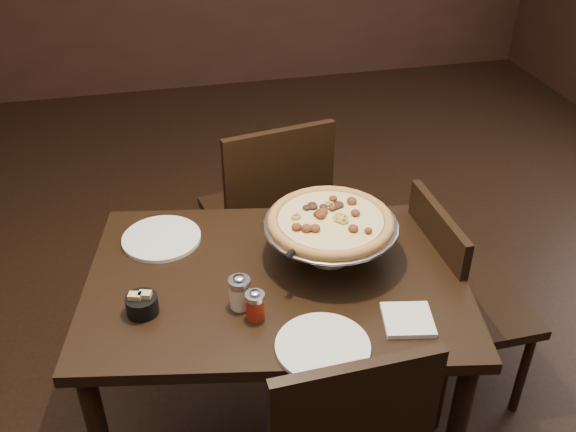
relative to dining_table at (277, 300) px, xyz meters
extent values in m
cube|color=black|center=(-0.07, 0.03, -0.67)|extent=(6.00, 7.00, 0.02)
cube|color=black|center=(0.00, 0.00, 0.08)|extent=(1.34, 1.02, 0.04)
cylinder|color=black|center=(-0.47, 0.44, -0.30)|extent=(0.06, 0.06, 0.72)
cylinder|color=black|center=(0.60, 0.24, -0.30)|extent=(0.06, 0.06, 0.72)
cylinder|color=silver|center=(0.19, 0.05, 0.10)|extent=(0.15, 0.15, 0.01)
cylinder|color=silver|center=(0.19, 0.05, 0.17)|extent=(0.03, 0.03, 0.12)
cylinder|color=silver|center=(0.19, 0.05, 0.23)|extent=(0.11, 0.11, 0.01)
cylinder|color=#A8A8AD|center=(0.19, 0.05, 0.24)|extent=(0.43, 0.43, 0.01)
torus|color=#A8A8AD|center=(0.19, 0.05, 0.24)|extent=(0.44, 0.44, 0.01)
cylinder|color=#9D602F|center=(0.19, 0.05, 0.25)|extent=(0.40, 0.40, 0.01)
torus|color=#9D602F|center=(0.19, 0.05, 0.25)|extent=(0.41, 0.41, 0.03)
cylinder|color=#DFC37A|center=(0.19, 0.05, 0.26)|extent=(0.34, 0.34, 0.01)
cylinder|color=#F4E9BE|center=(-0.14, -0.11, 0.14)|extent=(0.06, 0.06, 0.08)
cylinder|color=silver|center=(-0.14, -0.11, 0.19)|extent=(0.07, 0.07, 0.02)
ellipsoid|color=silver|center=(-0.14, -0.11, 0.21)|extent=(0.04, 0.04, 0.01)
cylinder|color=maroon|center=(-0.10, -0.18, 0.14)|extent=(0.05, 0.05, 0.07)
cylinder|color=silver|center=(-0.10, -0.18, 0.18)|extent=(0.06, 0.06, 0.02)
ellipsoid|color=silver|center=(-0.10, -0.18, 0.20)|extent=(0.03, 0.03, 0.01)
cylinder|color=black|center=(-0.42, -0.08, 0.13)|extent=(0.10, 0.10, 0.06)
cube|color=#D0B878|center=(-0.44, -0.08, 0.14)|extent=(0.04, 0.04, 0.06)
cube|color=#D0B878|center=(-0.41, -0.08, 0.14)|extent=(0.04, 0.04, 0.06)
cube|color=white|center=(0.33, -0.29, 0.11)|extent=(0.17, 0.17, 0.02)
cylinder|color=white|center=(-0.35, 0.29, 0.11)|extent=(0.27, 0.27, 0.01)
cylinder|color=white|center=(0.06, -0.34, 0.11)|extent=(0.27, 0.27, 0.01)
cone|color=silver|center=(0.05, -0.06, 0.24)|extent=(0.17, 0.17, 0.00)
cylinder|color=black|center=(0.05, -0.06, 0.25)|extent=(0.11, 0.10, 0.02)
cube|color=black|center=(0.10, 0.78, -0.19)|extent=(0.54, 0.54, 0.04)
cube|color=black|center=(0.14, 0.58, 0.09)|extent=(0.46, 0.11, 0.48)
cylinder|color=black|center=(0.25, 1.00, -0.43)|extent=(0.04, 0.04, 0.45)
cylinder|color=black|center=(-0.12, 0.93, -0.43)|extent=(0.04, 0.04, 0.45)
cylinder|color=black|center=(0.32, 0.63, -0.43)|extent=(0.04, 0.04, 0.45)
cylinder|color=black|center=(-0.05, 0.57, -0.43)|extent=(0.04, 0.04, 0.45)
cube|color=black|center=(0.07, -0.59, 0.06)|extent=(0.44, 0.05, 0.46)
cube|color=black|center=(0.76, 0.05, -0.23)|extent=(0.42, 0.42, 0.04)
cube|color=black|center=(0.57, 0.05, 0.02)|extent=(0.04, 0.42, 0.44)
cylinder|color=black|center=(0.93, -0.11, -0.46)|extent=(0.04, 0.04, 0.41)
cylinder|color=black|center=(0.93, 0.23, -0.46)|extent=(0.04, 0.04, 0.41)
cylinder|color=black|center=(0.60, -0.12, -0.46)|extent=(0.04, 0.04, 0.41)
cylinder|color=black|center=(0.59, 0.22, -0.46)|extent=(0.04, 0.04, 0.41)
camera|label=1|loc=(-0.32, -1.58, 1.40)|focal=40.00mm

